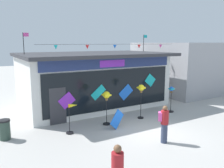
{
  "coord_description": "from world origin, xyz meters",
  "views": [
    {
      "loc": [
        -7.3,
        -8.5,
        4.35
      ],
      "look_at": [
        -0.47,
        3.14,
        1.98
      ],
      "focal_mm": 37.71,
      "sensor_mm": 36.0,
      "label": 1
    }
  ],
  "objects": [
    {
      "name": "neighbour_building",
      "position": [
        9.8,
        6.77,
        2.18
      ],
      "size": [
        7.96,
        7.19,
        4.36
      ],
      "primitive_type": "cube",
      "color": "#99999E",
      "rests_on": "ground_plane"
    },
    {
      "name": "wind_spinner_far_left",
      "position": [
        -3.45,
        1.9,
        0.93
      ],
      "size": [
        0.62,
        0.36,
        1.48
      ],
      "color": "black",
      "rests_on": "ground_plane"
    },
    {
      "name": "kite_shop_building",
      "position": [
        -0.24,
        6.2,
        1.86
      ],
      "size": [
        9.8,
        6.21,
        4.97
      ],
      "color": "silver",
      "rests_on": "ground_plane"
    },
    {
      "name": "wind_spinner_left",
      "position": [
        -1.41,
        2.12,
        1.43
      ],
      "size": [
        0.39,
        0.39,
        1.83
      ],
      "color": "black",
      "rests_on": "ground_plane"
    },
    {
      "name": "wind_spinner_center_right",
      "position": [
        3.26,
        2.1,
        1.14
      ],
      "size": [
        0.39,
        0.39,
        1.65
      ],
      "color": "black",
      "rests_on": "ground_plane"
    },
    {
      "name": "display_kite_on_ground",
      "position": [
        -1.23,
        1.33,
        0.49
      ],
      "size": [
        0.98,
        0.3,
        0.98
      ],
      "primitive_type": "cube",
      "rotation": [
        -0.3,
        0.79,
        0.0
      ],
      "color": "blue",
      "rests_on": "ground_plane"
    },
    {
      "name": "ground_plane",
      "position": [
        0.0,
        0.0,
        0.0
      ],
      "size": [
        80.0,
        80.0,
        0.0
      ],
      "primitive_type": "plane",
      "color": "#ADAAA5"
    },
    {
      "name": "wind_spinner_center_left",
      "position": [
        0.83,
        2.04,
        1.61
      ],
      "size": [
        0.37,
        0.37,
        2.0
      ],
      "color": "black",
      "rests_on": "ground_plane"
    },
    {
      "name": "person_mid_plaza",
      "position": [
        -0.37,
        -1.2,
        0.89
      ],
      "size": [
        0.46,
        0.45,
        1.68
      ],
      "rotation": [
        0.0,
        0.0,
        0.84
      ],
      "color": "#333D56",
      "rests_on": "ground_plane"
    },
    {
      "name": "trash_bin",
      "position": [
        -6.37,
        2.71,
        0.47
      ],
      "size": [
        0.52,
        0.52,
        0.93
      ],
      "color": "#2D4238",
      "rests_on": "ground_plane"
    }
  ]
}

